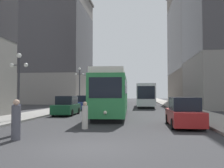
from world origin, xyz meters
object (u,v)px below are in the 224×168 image
parked_car_left_mid (94,101)px  pedestrian_crossing_near (85,116)px  pedestrian_crossing_far (16,121)px  lamp_post_left_near (19,75)px  streetcar (113,93)px  lamp_post_left_far (80,81)px  parked_car_left_far (67,106)px  pedestrian_on_sidewalk (17,118)px  parked_car_right_far (184,113)px  parked_car_left_near (85,103)px  transit_bus (145,94)px

parked_car_left_mid → pedestrian_crossing_near: parked_car_left_mid is taller
pedestrian_crossing_far → lamp_post_left_near: lamp_post_left_near is taller
streetcar → pedestrian_crossing_near: size_ratio=9.22×
parked_car_left_mid → lamp_post_left_far: (-1.90, -1.65, 3.10)m
pedestrian_crossing_far → parked_car_left_far: bearing=-164.6°
pedestrian_crossing_near → pedestrian_on_sidewalk: pedestrian_on_sidewalk is taller
streetcar → lamp_post_left_near: lamp_post_left_near is taller
parked_car_left_far → pedestrian_on_sidewalk: bearing=-87.3°
parked_car_right_far → pedestrian_on_sidewalk: (-8.79, -4.10, -0.03)m
streetcar → lamp_post_left_far: (-6.34, 12.89, 1.85)m
streetcar → pedestrian_on_sidewalk: (-3.53, -11.76, -1.29)m
parked_car_left_near → parked_car_left_far: (0.00, -7.96, 0.00)m
parked_car_left_mid → lamp_post_left_far: size_ratio=0.84×
pedestrian_on_sidewalk → pedestrian_crossing_far: bearing=-58.0°
parked_car_left_near → pedestrian_crossing_far: bearing=-87.6°
pedestrian_crossing_near → lamp_post_left_near: size_ratio=0.32×
transit_bus → lamp_post_left_far: (-9.78, -2.59, 2.00)m
parked_car_left_near → parked_car_left_far: 7.96m
parked_car_left_mid → lamp_post_left_near: size_ratio=1.00×
lamp_post_left_near → pedestrian_crossing_near: bearing=-29.6°
pedestrian_crossing_near → pedestrian_on_sidewalk: size_ratio=0.90×
pedestrian_crossing_far → transit_bus: bearing=176.1°
parked_car_left_mid → pedestrian_crossing_far: (1.55, -27.59, -0.01)m
parked_car_right_far → pedestrian_on_sidewalk: bearing=25.4°
transit_bus → parked_car_left_far: 17.52m
transit_bus → pedestrian_crossing_far: transit_bus is taller
pedestrian_on_sidewalk → lamp_post_left_near: (-2.81, 5.71, 2.59)m
parked_car_left_far → lamp_post_left_near: 6.73m
streetcar → parked_car_left_near: streetcar is taller
parked_car_right_far → parked_car_left_mid: bearing=-66.1°
pedestrian_on_sidewalk → transit_bus: bearing=81.4°
parked_car_left_far → pedestrian_crossing_far: parked_car_left_far is taller
lamp_post_left_far → transit_bus: bearing=14.8°
parked_car_right_far → lamp_post_left_far: bearing=-60.2°
pedestrian_crossing_near → streetcar: bearing=-117.2°
pedestrian_on_sidewalk → streetcar: bearing=79.0°
lamp_post_left_near → lamp_post_left_far: (0.00, 18.94, 0.54)m
parked_car_left_far → pedestrian_crossing_near: (3.81, -9.16, -0.11)m
parked_car_left_near → lamp_post_left_far: 6.23m
transit_bus → lamp_post_left_near: (-9.78, -21.53, 1.46)m
parked_car_left_mid → parked_car_left_far: (-0.00, -14.67, -0.00)m
parked_car_right_far → parked_car_left_far: (-9.70, 7.53, -0.00)m
streetcar → lamp_post_left_near: size_ratio=2.97×
transit_bus → parked_car_left_near: (-7.88, -7.64, -1.10)m
parked_car_left_mid → parked_car_right_far: same height
parked_car_left_near → lamp_post_left_near: (-1.90, -13.88, 2.56)m
parked_car_left_near → parked_car_right_far: (9.70, -15.49, 0.00)m
parked_car_left_near → pedestrian_on_sidewalk: (0.91, -19.59, -0.03)m
parked_car_left_near → parked_car_left_far: size_ratio=0.98×
streetcar → parked_car_right_far: streetcar is taller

